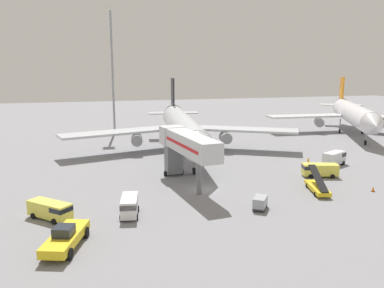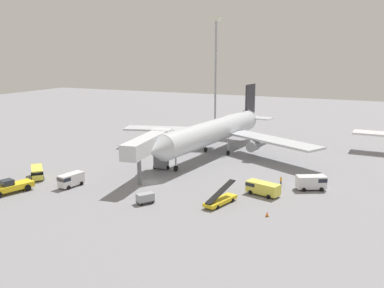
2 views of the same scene
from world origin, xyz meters
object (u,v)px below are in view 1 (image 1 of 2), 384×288
at_px(ground_crew_worker_foreground, 308,162).
at_px(safety_cone_alpha, 373,189).
at_px(service_van_near_right, 319,169).
at_px(service_van_rear_left, 335,158).
at_px(belt_loader_truck, 317,187).
at_px(airplane_background, 353,114).
at_px(pushback_tug, 66,237).
at_px(service_van_near_center, 51,209).
at_px(airplane_at_gate, 182,127).
at_px(jet_bridge, 185,145).
at_px(baggage_cart_far_right, 260,202).
at_px(apron_light_mast, 112,49).
at_px(service_van_far_center, 129,206).

height_order(ground_crew_worker_foreground, safety_cone_alpha, ground_crew_worker_foreground).
bearing_deg(safety_cone_alpha, service_van_near_right, 109.67).
height_order(service_van_rear_left, service_van_near_right, service_van_rear_left).
distance_m(belt_loader_truck, airplane_background, 53.70).
height_order(pushback_tug, belt_loader_truck, belt_loader_truck).
distance_m(service_van_near_center, service_van_rear_left, 48.33).
bearing_deg(pushback_tug, service_van_rear_left, 26.51).
distance_m(service_van_near_right, airplane_background, 45.56).
height_order(ground_crew_worker_foreground, airplane_background, airplane_background).
height_order(airplane_at_gate, belt_loader_truck, airplane_at_gate).
bearing_deg(pushback_tug, airplane_at_gate, 61.83).
xyz_separation_m(pushback_tug, service_van_rear_left, (44.32, 22.11, 0.28)).
distance_m(airplane_at_gate, jet_bridge, 21.43).
height_order(baggage_cart_far_right, apron_light_mast, apron_light_mast).
xyz_separation_m(safety_cone_alpha, airplane_background, (27.39, 42.30, 4.90)).
height_order(service_van_far_center, apron_light_mast, apron_light_mast).
height_order(airplane_at_gate, safety_cone_alpha, airplane_at_gate).
distance_m(service_van_far_center, safety_cone_alpha, 33.82).
bearing_deg(airplane_at_gate, jet_bridge, -102.08).
height_order(airplane_at_gate, service_van_rear_left, airplane_at_gate).
bearing_deg(pushback_tug, service_van_far_center, 44.77).
relative_size(service_van_near_center, safety_cone_alpha, 7.35).
height_order(service_van_far_center, ground_crew_worker_foreground, service_van_far_center).
xyz_separation_m(ground_crew_worker_foreground, airplane_background, (28.83, 27.63, 4.39)).
height_order(service_van_near_center, airplane_background, airplane_background).
bearing_deg(apron_light_mast, baggage_cart_far_right, -78.16).
bearing_deg(apron_light_mast, jet_bridge, -82.19).
distance_m(service_van_rear_left, ground_crew_worker_foreground, 5.17).
distance_m(airplane_at_gate, airplane_background, 48.60).
bearing_deg(airplane_at_gate, service_van_rear_left, -34.97).
distance_m(ground_crew_worker_foreground, apron_light_mast, 57.77).
xyz_separation_m(jet_bridge, pushback_tug, (-16.21, -17.68, -4.83)).
bearing_deg(service_van_near_center, apron_light_mast, 79.13).
bearing_deg(jet_bridge, service_van_rear_left, 8.95).
relative_size(belt_loader_truck, baggage_cart_far_right, 2.32).
bearing_deg(airplane_background, ground_crew_worker_foreground, -136.22).
relative_size(service_van_rear_left, ground_crew_worker_foreground, 3.18).
bearing_deg(baggage_cart_far_right, pushback_tug, -167.43).
height_order(belt_loader_truck, safety_cone_alpha, belt_loader_truck).
distance_m(service_van_near_center, apron_light_mast, 63.45).
bearing_deg(safety_cone_alpha, apron_light_mast, 117.56).
height_order(jet_bridge, apron_light_mast, apron_light_mast).
relative_size(jet_bridge, ground_crew_worker_foreground, 10.49).
xyz_separation_m(service_van_far_center, baggage_cart_far_right, (15.65, -1.75, -0.42)).
relative_size(baggage_cart_far_right, airplane_background, 0.07).
bearing_deg(service_van_far_center, pushback_tug, -135.23).
bearing_deg(service_van_near_center, service_van_near_right, 11.50).
relative_size(belt_loader_truck, apron_light_mast, 0.21).
xyz_separation_m(jet_bridge, service_van_far_center, (-9.40, -10.93, -4.61)).
relative_size(service_van_near_right, apron_light_mast, 0.18).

